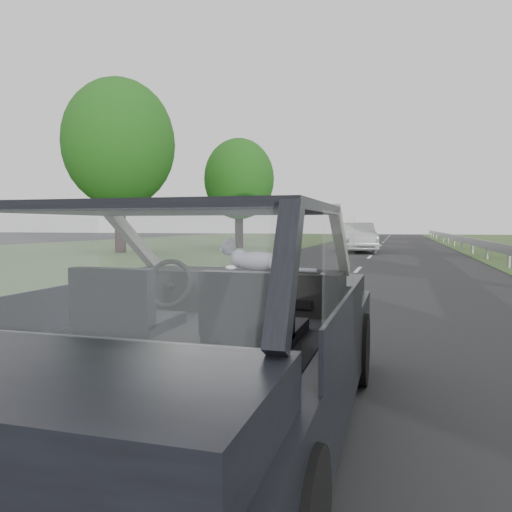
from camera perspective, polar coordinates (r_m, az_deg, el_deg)
The scene contains 10 objects.
ground at distance 3.37m, azimuth -5.85°, elevation -19.74°, with size 140.00×140.00×0.00m, color #262626.
subject_car at distance 3.16m, azimuth -5.94°, elevation -7.57°, with size 1.80×4.00×1.45m, color black.
dashboard at distance 3.72m, azimuth -2.33°, elevation -3.91°, with size 1.58×0.45×0.30m, color black.
driver_seat at distance 3.05m, azimuth -15.04°, elevation -5.10°, with size 0.50×0.72×0.42m, color black.
passenger_seat at distance 2.73m, azimuth -0.42°, elevation -6.00°, with size 0.50×0.72×0.42m, color black.
steering_wheel at distance 3.59m, azimuth -9.92°, elevation -3.10°, with size 0.36×0.36×0.04m, color black.
cat at distance 3.62m, azimuth 0.33°, elevation -0.45°, with size 0.54×0.17×0.24m, color gray.
other_car at distance 24.85m, azimuth 11.47°, elevation 2.11°, with size 1.73×4.38×1.44m, color #BDBEBF.
tree_5 at distance 24.62m, azimuth -15.35°, elevation 9.59°, with size 5.23×5.23×7.92m, color #205A15, non-canonical shape.
tree_6 at distance 28.70m, azimuth -1.95°, elevation 6.98°, with size 4.00×4.00×6.06m, color #205A15, non-canonical shape.
Camera 1 is at (1.16, -2.87, 1.33)m, focal length 35.00 mm.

